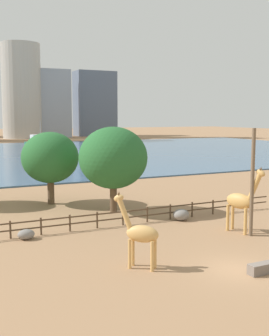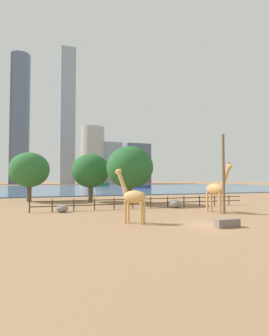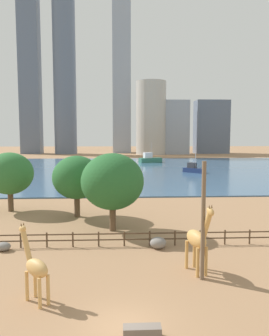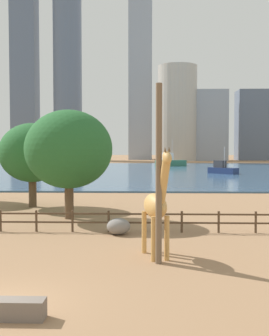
{
  "view_description": "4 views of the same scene",
  "coord_description": "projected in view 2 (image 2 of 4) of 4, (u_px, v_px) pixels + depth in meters",
  "views": [
    {
      "loc": [
        -15.32,
        -18.38,
        8.75
      ],
      "look_at": [
        3.64,
        21.62,
        3.28
      ],
      "focal_mm": 45.0,
      "sensor_mm": 36.0,
      "label": 1
    },
    {
      "loc": [
        -11.33,
        -16.68,
        3.46
      ],
      "look_at": [
        1.55,
        21.89,
        5.12
      ],
      "focal_mm": 28.0,
      "sensor_mm": 36.0,
      "label": 2
    },
    {
      "loc": [
        -0.2,
        -15.53,
        9.52
      ],
      "look_at": [
        2.03,
        30.7,
        4.95
      ],
      "focal_mm": 35.0,
      "sensor_mm": 36.0,
      "label": 3
    },
    {
      "loc": [
        4.82,
        -13.19,
        5.11
      ],
      "look_at": [
        3.93,
        14.73,
        3.76
      ],
      "focal_mm": 45.0,
      "sensor_mm": 36.0,
      "label": 4
    }
  ],
  "objects": [
    {
      "name": "skyline_block_central",
      "position": [
        110.0,
        163.0,
        175.57
      ],
      "size": [
        15.23,
        10.25,
        27.6
      ],
      "primitive_type": "cube",
      "color": "#939EAD",
      "rests_on": "ground"
    },
    {
      "name": "giraffe_tall",
      "position": [
        217.0,
        189.0,
        26.86
      ],
      "size": [
        1.51,
        3.31,
        5.15
      ],
      "rotation": [
        0.0,
        0.0,
        4.99
      ],
      "color": "tan",
      "rests_on": "ground"
    },
    {
      "name": "tree_center_broad",
      "position": [
        30.0,
        170.0,
        39.59
      ],
      "size": [
        5.86,
        5.86,
        7.46
      ],
      "color": "brown",
      "rests_on": "ground"
    },
    {
      "name": "feeding_trough",
      "position": [
        227.0,
        223.0,
        18.59
      ],
      "size": [
        1.8,
        0.6,
        0.6
      ],
      "primitive_type": "cube",
      "color": "#72665B",
      "rests_on": "ground"
    },
    {
      "name": "boulder_by_pole",
      "position": [
        175.0,
        204.0,
        30.96
      ],
      "size": [
        1.39,
        1.29,
        0.96
      ],
      "primitive_type": "ellipsoid",
      "color": "gray",
      "rests_on": "ground"
    },
    {
      "name": "skyline_block_right",
      "position": [
        92.0,
        156.0,
        169.28
      ],
      "size": [
        15.16,
        15.16,
        36.79
      ],
      "primitive_type": "cylinder",
      "color": "#B7B2A8",
      "rests_on": "ground"
    },
    {
      "name": "ground_plane",
      "position": [
        80.0,
        188.0,
        95.08
      ],
      "size": [
        400.0,
        400.0,
        0.0
      ],
      "primitive_type": "plane",
      "color": "#9E7551"
    },
    {
      "name": "enclosure_fence",
      "position": [
        146.0,
        202.0,
        30.54
      ],
      "size": [
        26.12,
        0.14,
        1.3
      ],
      "color": "#4C3826",
      "rests_on": "ground"
    },
    {
      "name": "skyline_tower_glass",
      "position": [
        137.0,
        164.0,
        187.96
      ],
      "size": [
        17.57,
        10.44,
        28.38
      ],
      "primitive_type": "cube",
      "color": "slate",
      "rests_on": "ground"
    },
    {
      "name": "boat_sailboat",
      "position": [
        99.0,
        183.0,
        116.22
      ],
      "size": [
        8.42,
        5.25,
        7.13
      ],
      "rotation": [
        0.0,
        0.0,
        0.33
      ],
      "color": "#337259",
      "rests_on": "harbor_water"
    },
    {
      "name": "tree_right_tall",
      "position": [
        91.0,
        171.0,
        39.3
      ],
      "size": [
        5.64,
        5.64,
        7.22
      ],
      "color": "brown",
      "rests_on": "ground"
    },
    {
      "name": "skyline_block_left",
      "position": [
        20.0,
        119.0,
        162.96
      ],
      "size": [
        11.62,
        11.62,
        81.43
      ],
      "primitive_type": "cylinder",
      "color": "slate",
      "rests_on": "ground"
    },
    {
      "name": "giraffe_companion",
      "position": [
        133.0,
        197.0,
        20.34
      ],
      "size": [
        2.35,
        2.35,
        4.42
      ],
      "rotation": [
        0.0,
        0.0,
        2.36
      ],
      "color": "tan",
      "rests_on": "ground"
    },
    {
      "name": "boulder_near_fence",
      "position": [
        62.0,
        209.0,
        26.89
      ],
      "size": [
        1.22,
        0.96,
        0.72
      ],
      "primitive_type": "ellipsoid",
      "color": "gray",
      "rests_on": "ground"
    },
    {
      "name": "boat_ferry",
      "position": [
        141.0,
        186.0,
        88.35
      ],
      "size": [
        5.49,
        5.45,
        5.12
      ],
      "rotation": [
        0.0,
        0.0,
        5.51
      ],
      "color": "navy",
      "rests_on": "harbor_water"
    },
    {
      "name": "skyline_tower_needle",
      "position": [
        67.0,
        116.0,
        182.57
      ],
      "size": [
        9.9,
        11.4,
        94.24
      ],
      "primitive_type": "cube",
      "color": "#939EAD",
      "rests_on": "ground"
    },
    {
      "name": "utility_pole",
      "position": [
        223.0,
        174.0,
        25.99
      ],
      "size": [
        0.28,
        0.28,
        7.9
      ],
      "primitive_type": "cylinder",
      "color": "brown",
      "rests_on": "ground"
    },
    {
      "name": "tree_left_large",
      "position": [
        130.0,
        167.0,
        35.02
      ],
      "size": [
        6.25,
        6.25,
        7.81
      ],
      "color": "brown",
      "rests_on": "ground"
    },
    {
      "name": "harbor_water",
      "position": [
        81.0,
        188.0,
        92.24
      ],
      "size": [
        180.0,
        86.0,
        0.2
      ],
      "primitive_type": "cube",
      "color": "#3D6084",
      "rests_on": "ground"
    }
  ]
}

